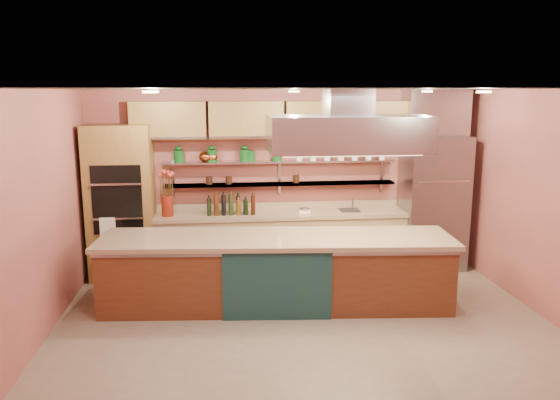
{
  "coord_description": "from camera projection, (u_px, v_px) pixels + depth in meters",
  "views": [
    {
      "loc": [
        -0.98,
        -5.97,
        2.78
      ],
      "look_at": [
        -0.2,
        1.0,
        1.37
      ],
      "focal_mm": 35.0,
      "sensor_mm": 36.0,
      "label": 1
    }
  ],
  "objects": [
    {
      "name": "wall_shelf_lower",
      "position": [
        280.0,
        184.0,
        8.51
      ],
      "size": [
        3.6,
        0.26,
        0.03
      ],
      "primitive_type": "cube",
      "color": "#A2A4A9",
      "rests_on": "wall_back"
    },
    {
      "name": "green_canister",
      "position": [
        251.0,
        156.0,
        8.37
      ],
      "size": [
        0.16,
        0.16,
        0.16
      ],
      "primitive_type": "cylinder",
      "rotation": [
        0.0,
        0.0,
        0.21
      ],
      "color": "#0F4918",
      "rests_on": "wall_shelf_upper"
    },
    {
      "name": "oven_stack",
      "position": [
        121.0,
        202.0,
        8.11
      ],
      "size": [
        0.95,
        0.64,
        2.3
      ],
      "primitive_type": "cube",
      "color": "olive",
      "rests_on": "floor"
    },
    {
      "name": "oil_bottle_cluster",
      "position": [
        231.0,
        206.0,
        8.27
      ],
      "size": [
        0.82,
        0.45,
        0.25
      ],
      "primitive_type": "cube",
      "rotation": [
        0.0,
        0.0,
        0.3
      ],
      "color": "black",
      "rests_on": "back_counter"
    },
    {
      "name": "ceiling",
      "position": [
        309.0,
        89.0,
        5.92
      ],
      "size": [
        6.0,
        5.0,
        0.02
      ],
      "primitive_type": "cube",
      "color": "black",
      "rests_on": "wall_back"
    },
    {
      "name": "copper_kettle",
      "position": [
        205.0,
        157.0,
        8.3
      ],
      "size": [
        0.24,
        0.24,
        0.15
      ],
      "primitive_type": "ellipsoid",
      "rotation": [
        0.0,
        0.0,
        -0.31
      ],
      "color": "#B04E28",
      "rests_on": "wall_shelf_upper"
    },
    {
      "name": "wall_back",
      "position": [
        282.0,
        179.0,
        8.63
      ],
      "size": [
        6.0,
        0.04,
        2.8
      ],
      "primitive_type": "cube",
      "color": "#AB5850",
      "rests_on": "floor"
    },
    {
      "name": "wall_right",
      "position": [
        555.0,
        208.0,
        6.52
      ],
      "size": [
        0.04,
        5.0,
        2.8
      ],
      "primitive_type": "cube",
      "color": "#AB5850",
      "rests_on": "floor"
    },
    {
      "name": "island",
      "position": [
        276.0,
        271.0,
        7.13
      ],
      "size": [
        4.52,
        1.34,
        0.93
      ],
      "primitive_type": "cube",
      "rotation": [
        0.0,
        0.0,
        -0.08
      ],
      "color": "brown",
      "rests_on": "floor"
    },
    {
      "name": "wall_shelf_upper",
      "position": [
        280.0,
        162.0,
        8.44
      ],
      "size": [
        3.6,
        0.26,
        0.03
      ],
      "primitive_type": "cube",
      "color": "#A2A4A9",
      "rests_on": "wall_back"
    },
    {
      "name": "wall_left",
      "position": [
        33.0,
        221.0,
        5.87
      ],
      "size": [
        0.04,
        5.0,
        2.8
      ],
      "primitive_type": "cube",
      "color": "#AB5850",
      "rests_on": "floor"
    },
    {
      "name": "floor",
      "position": [
        306.0,
        330.0,
        6.48
      ],
      "size": [
        6.0,
        5.0,
        0.02
      ],
      "primitive_type": "cube",
      "color": "gray",
      "rests_on": "ground"
    },
    {
      "name": "wall_front",
      "position": [
        365.0,
        295.0,
        3.76
      ],
      "size": [
        6.0,
        0.04,
        2.8
      ],
      "primitive_type": "cube",
      "color": "#AB5850",
      "rests_on": "floor"
    },
    {
      "name": "bar_faucet",
      "position": [
        353.0,
        204.0,
        8.58
      ],
      "size": [
        0.03,
        0.03,
        0.2
      ],
      "primitive_type": "cylinder",
      "rotation": [
        0.0,
        0.0,
        -0.24
      ],
      "color": "silver",
      "rests_on": "back_counter"
    },
    {
      "name": "upper_cabinets",
      "position": [
        284.0,
        120.0,
        8.27
      ],
      "size": [
        4.6,
        0.36,
        0.55
      ],
      "primitive_type": "cube",
      "color": "olive",
      "rests_on": "wall_back"
    },
    {
      "name": "range_hood",
      "position": [
        347.0,
        133.0,
        6.87
      ],
      "size": [
        2.0,
        1.0,
        0.45
      ],
      "primitive_type": "cube",
      "color": "#A2A4A9",
      "rests_on": "ceiling"
    },
    {
      "name": "back_counter",
      "position": [
        281.0,
        242.0,
        8.52
      ],
      "size": [
        3.84,
        0.64,
        0.93
      ],
      "primitive_type": "cube",
      "color": "tan",
      "rests_on": "floor"
    },
    {
      "name": "kitchen_scale",
      "position": [
        304.0,
        210.0,
        8.41
      ],
      "size": [
        0.18,
        0.14,
        0.1
      ],
      "primitive_type": "cube",
      "rotation": [
        0.0,
        0.0,
        -0.08
      ],
      "color": "white",
      "rests_on": "back_counter"
    },
    {
      "name": "flower_vase",
      "position": [
        167.0,
        206.0,
        8.16
      ],
      "size": [
        0.21,
        0.21,
        0.31
      ],
      "primitive_type": "cylinder",
      "rotation": [
        0.0,
        0.0,
        -0.22
      ],
      "color": "maroon",
      "rests_on": "back_counter"
    },
    {
      "name": "refrigerator",
      "position": [
        433.0,
        202.0,
        8.61
      ],
      "size": [
        0.95,
        0.72,
        2.1
      ],
      "primitive_type": "cube",
      "color": "gray",
      "rests_on": "floor"
    },
    {
      "name": "ceiling_downlights",
      "position": [
        306.0,
        92.0,
        6.12
      ],
      "size": [
        4.0,
        2.8,
        0.02
      ],
      "primitive_type": "cube",
      "color": "#FFE5A5",
      "rests_on": "ceiling"
    }
  ]
}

